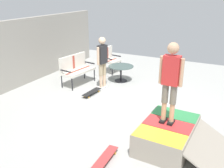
# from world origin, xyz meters

# --- Properties ---
(ground_plane) EXTENTS (12.00, 12.00, 0.10)m
(ground_plane) POSITION_xyz_m (0.00, 0.00, -0.05)
(ground_plane) COLOR #A8A8A3
(back_wall_cinderblock) EXTENTS (9.00, 0.20, 2.23)m
(back_wall_cinderblock) POSITION_xyz_m (0.00, 4.00, 1.11)
(back_wall_cinderblock) COLOR #9E998E
(back_wall_cinderblock) RESTS_ON ground_plane
(skate_ramp) EXTENTS (1.59, 1.75, 0.52)m
(skate_ramp) POSITION_xyz_m (-1.06, -1.56, 0.26)
(skate_ramp) COLOR gray
(skate_ramp) RESTS_ON ground_plane
(patio_bench) EXTENTS (1.31, 0.70, 1.02)m
(patio_bench) POSITION_xyz_m (1.19, 2.36, 0.62)
(patio_bench) COLOR black
(patio_bench) RESTS_ON ground_plane
(patio_chair_near_house) EXTENTS (0.70, 0.64, 1.02)m
(patio_chair_near_house) POSITION_xyz_m (2.89, 1.95, 0.61)
(patio_chair_near_house) COLOR black
(patio_chair_near_house) RESTS_ON ground_plane
(patio_table) EXTENTS (0.90, 0.90, 0.57)m
(patio_table) POSITION_xyz_m (2.14, 1.08, 0.40)
(patio_table) COLOR black
(patio_table) RESTS_ON ground_plane
(person_watching) EXTENTS (0.47, 0.29, 1.72)m
(person_watching) POSITION_xyz_m (1.24, 1.33, 1.01)
(person_watching) COLOR silver
(person_watching) RESTS_ON ground_plane
(person_skater) EXTENTS (0.25, 0.48, 1.69)m
(person_skater) POSITION_xyz_m (-1.01, -1.48, 1.50)
(person_skater) COLOR black
(person_skater) RESTS_ON skate_ramp
(skateboard_by_bench) EXTENTS (0.81, 0.24, 0.10)m
(skateboard_by_bench) POSITION_xyz_m (0.58, 1.35, 0.08)
(skateboard_by_bench) COLOR black
(skateboard_by_bench) RESTS_ON ground_plane
(skateboard_spare) EXTENTS (0.81, 0.23, 0.10)m
(skateboard_spare) POSITION_xyz_m (-2.14, -0.62, 0.08)
(skateboard_spare) COLOR #B23838
(skateboard_spare) RESTS_ON ground_plane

